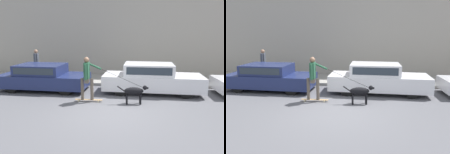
% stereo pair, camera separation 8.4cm
% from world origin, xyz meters
% --- Properties ---
extents(ground_plane, '(36.00, 36.00, 0.00)m').
position_xyz_m(ground_plane, '(0.00, 0.00, 0.00)').
color(ground_plane, '#545459').
extents(back_wall, '(32.00, 0.30, 5.46)m').
position_xyz_m(back_wall, '(0.00, 6.64, 2.73)').
color(back_wall, '#9E998E').
rests_on(back_wall, ground_plane).
extents(sidewalk_curb, '(30.00, 2.58, 0.14)m').
position_xyz_m(sidewalk_curb, '(0.00, 5.18, 0.07)').
color(sidewalk_curb, gray).
rests_on(sidewalk_curb, ground_plane).
extents(parked_car_0, '(4.23, 1.97, 1.25)m').
position_xyz_m(parked_car_0, '(-3.66, 2.83, 0.61)').
color(parked_car_0, black).
rests_on(parked_car_0, ground_plane).
extents(parked_car_1, '(4.53, 1.82, 1.36)m').
position_xyz_m(parked_car_1, '(1.47, 2.83, 0.65)').
color(parked_car_1, black).
rests_on(parked_car_1, ground_plane).
extents(dog, '(1.21, 0.36, 0.74)m').
position_xyz_m(dog, '(0.72, 1.10, 0.50)').
color(dog, black).
rests_on(dog, ground_plane).
extents(skateboarder, '(2.79, 0.52, 1.81)m').
position_xyz_m(skateboarder, '(-1.16, 1.19, 1.04)').
color(skateboarder, beige).
rests_on(skateboarder, ground_plane).
extents(pedestrian_with_bag, '(0.29, 0.68, 1.69)m').
position_xyz_m(pedestrian_with_bag, '(-4.80, 4.52, 1.07)').
color(pedestrian_with_bag, brown).
rests_on(pedestrian_with_bag, sidewalk_curb).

